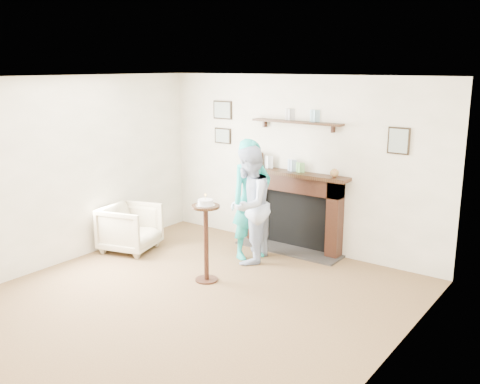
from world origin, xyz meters
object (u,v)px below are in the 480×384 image
pedestal_table (206,228)px  man (248,261)px  armchair (131,250)px  woman (251,256)px

pedestal_table → man: bearing=88.1°
armchair → pedestal_table: 1.77m
man → pedestal_table: (-0.03, -0.87, 0.69)m
armchair → man: man is taller
pedestal_table → armchair: bearing=171.9°
pedestal_table → woman: bearing=92.3°
woman → armchair: bearing=139.6°
man → woman: 0.18m
armchair → man: bearing=-84.6°
man → pedestal_table: bearing=-18.6°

